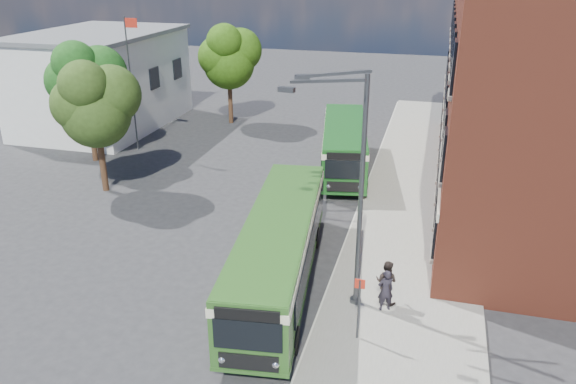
% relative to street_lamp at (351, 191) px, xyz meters
% --- Properties ---
extents(ground, '(120.00, 120.00, 0.00)m').
position_rel_street_lamp_xyz_m(ground, '(-4.84, 2.00, -4.79)').
color(ground, '#28282A').
rests_on(ground, ground).
extents(pavement, '(6.00, 48.00, 0.15)m').
position_rel_street_lamp_xyz_m(pavement, '(2.16, 10.00, -4.72)').
color(pavement, gray).
rests_on(pavement, ground).
extents(kerb_line, '(0.12, 48.00, 0.01)m').
position_rel_street_lamp_xyz_m(kerb_line, '(-0.89, 10.00, -4.79)').
color(kerb_line, beige).
rests_on(kerb_line, ground).
extents(brick_office, '(12.10, 26.00, 14.20)m').
position_rel_street_lamp_xyz_m(brick_office, '(9.16, 14.00, 2.18)').
color(brick_office, brown).
rests_on(brick_office, ground).
extents(white_building, '(9.40, 13.40, 7.30)m').
position_rel_street_lamp_xyz_m(white_building, '(-22.84, 20.00, -1.13)').
color(white_building, silver).
rests_on(white_building, ground).
extents(flagpole, '(0.95, 0.10, 9.00)m').
position_rel_street_lamp_xyz_m(flagpole, '(-17.29, 15.00, 0.15)').
color(flagpole, '#3A3C3F').
rests_on(flagpole, ground).
extents(street_lamp, '(2.96, 2.38, 9.00)m').
position_rel_street_lamp_xyz_m(street_lamp, '(0.00, 0.00, 0.00)').
color(street_lamp, '#3A3C3F').
rests_on(street_lamp, ground).
extents(bus_stop_sign, '(0.35, 0.08, 2.52)m').
position_rel_street_lamp_xyz_m(bus_stop_sign, '(0.76, -2.20, -3.28)').
color(bus_stop_sign, '#3A3C3F').
rests_on(bus_stop_sign, ground).
extents(bus_front, '(4.04, 12.57, 3.02)m').
position_rel_street_lamp_xyz_m(bus_front, '(-2.92, 0.74, -2.96)').
color(bus_front, '#2D5A20').
rests_on(bus_front, ground).
extents(bus_rear, '(4.33, 10.60, 3.02)m').
position_rel_street_lamp_xyz_m(bus_rear, '(-2.69, 14.66, -2.96)').
color(bus_rear, '#18521B').
rests_on(bus_rear, ground).
extents(pedestrian_a, '(0.73, 0.63, 1.69)m').
position_rel_street_lamp_xyz_m(pedestrian_a, '(1.50, -0.22, -3.80)').
color(pedestrian_a, black).
rests_on(pedestrian_a, pavement).
extents(pedestrian_b, '(1.03, 0.89, 1.79)m').
position_rel_street_lamp_xyz_m(pedestrian_b, '(1.47, 0.28, -3.74)').
color(pedestrian_b, black).
rests_on(pedestrian_b, pavement).
extents(tree_left, '(4.50, 4.28, 7.60)m').
position_rel_street_lamp_xyz_m(tree_left, '(-15.36, 7.75, 0.37)').
color(tree_left, '#382014').
rests_on(tree_left, ground).
extents(tree_mid, '(4.68, 4.45, 7.91)m').
position_rel_street_lamp_xyz_m(tree_mid, '(-18.88, 12.17, 0.57)').
color(tree_mid, '#382014').
rests_on(tree_mid, ground).
extents(tree_right, '(4.69, 4.46, 7.93)m').
position_rel_street_lamp_xyz_m(tree_right, '(-13.38, 23.16, 0.59)').
color(tree_right, '#382014').
rests_on(tree_right, ground).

